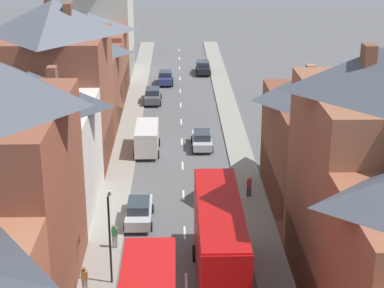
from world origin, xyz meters
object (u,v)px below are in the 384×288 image
(car_parked_left_a, at_px, (203,67))
(car_parked_right_a, at_px, (153,95))
(delivery_van, at_px, (147,138))
(pedestrian_mid_left, at_px, (85,279))
(double_decker_bus_lead, at_px, (219,246))
(pedestrian_far_left, at_px, (249,185))
(street_lamp, at_px, (110,233))
(car_parked_left_b, at_px, (202,139))
(pedestrian_mid_right, at_px, (115,235))
(car_near_blue, at_px, (165,77))
(car_far_grey, at_px, (139,211))

(car_parked_left_a, height_order, car_parked_right_a, car_parked_right_a)
(delivery_van, relative_size, pedestrian_mid_left, 3.23)
(double_decker_bus_lead, bearing_deg, pedestrian_mid_left, -177.68)
(car_parked_left_a, relative_size, pedestrian_mid_left, 2.86)
(double_decker_bus_lead, bearing_deg, pedestrian_far_left, 76.02)
(pedestrian_mid_left, distance_m, street_lamp, 2.86)
(car_parked_left_a, xyz_separation_m, pedestrian_far_left, (1.76, -39.23, 0.18))
(car_parked_right_a, relative_size, car_parked_left_b, 1.05)
(pedestrian_mid_right, relative_size, pedestrian_far_left, 1.00)
(car_near_blue, relative_size, delivery_van, 0.78)
(car_near_blue, xyz_separation_m, pedestrian_mid_left, (-3.82, -46.45, 0.19))
(pedestrian_mid_left, bearing_deg, pedestrian_far_left, 50.28)
(double_decker_bus_lead, height_order, pedestrian_mid_left, double_decker_bus_lead)
(car_parked_right_a, relative_size, car_far_grey, 1.01)
(pedestrian_far_left, bearing_deg, car_near_blue, 101.13)
(car_far_grey, relative_size, pedestrian_far_left, 2.78)
(car_parked_left_a, distance_m, pedestrian_far_left, 39.27)
(car_parked_left_b, bearing_deg, car_far_grey, -108.52)
(car_parked_right_a, xyz_separation_m, car_far_grey, (0.00, -29.38, -0.03))
(car_near_blue, distance_m, pedestrian_far_left, 34.49)
(car_near_blue, relative_size, pedestrian_mid_right, 2.53)
(car_parked_left_b, height_order, delivery_van, delivery_van)
(car_near_blue, height_order, pedestrian_mid_left, pedestrian_mid_left)
(car_parked_left_a, bearing_deg, delivery_van, -101.98)
(pedestrian_mid_left, xyz_separation_m, pedestrian_mid_right, (1.20, 5.08, 0.00))
(car_near_blue, height_order, street_lamp, street_lamp)
(car_parked_right_a, xyz_separation_m, pedestrian_mid_right, (-1.32, -33.21, 0.18))
(double_decker_bus_lead, xyz_separation_m, car_far_grey, (-4.89, 8.61, -1.99))
(pedestrian_mid_right, distance_m, pedestrian_far_left, 11.94)
(car_far_grey, xyz_separation_m, pedestrian_mid_right, (-1.32, -3.84, 0.21))
(car_parked_left_a, height_order, pedestrian_mid_right, pedestrian_mid_right)
(pedestrian_mid_right, bearing_deg, car_near_blue, 86.38)
(car_parked_left_a, relative_size, car_far_grey, 1.03)
(delivery_van, distance_m, street_lamp, 21.53)
(car_parked_left_a, height_order, pedestrian_far_left, pedestrian_far_left)
(pedestrian_mid_left, bearing_deg, street_lamp, 41.01)
(car_parked_left_b, relative_size, pedestrian_far_left, 2.66)
(car_parked_left_b, xyz_separation_m, pedestrian_mid_right, (-6.22, -18.46, 0.24))
(delivery_van, bearing_deg, car_far_grey, -90.00)
(delivery_van, bearing_deg, car_parked_left_a, 78.02)
(pedestrian_far_left, bearing_deg, pedestrian_mid_right, -140.92)
(double_decker_bus_lead, relative_size, car_far_grey, 2.41)
(car_near_blue, height_order, delivery_van, delivery_van)
(car_parked_right_a, bearing_deg, double_decker_bus_lead, -82.66)
(double_decker_bus_lead, relative_size, delivery_van, 2.08)
(car_far_grey, relative_size, delivery_van, 0.86)
(car_near_blue, bearing_deg, car_parked_left_a, 47.72)
(delivery_van, bearing_deg, pedestrian_far_left, -51.49)
(car_far_grey, distance_m, street_lamp, 8.17)
(pedestrian_far_left, bearing_deg, car_parked_left_b, 105.62)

